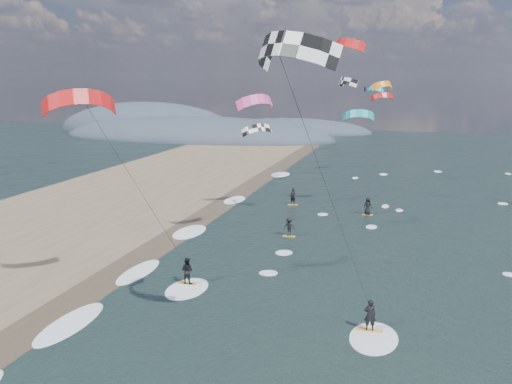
# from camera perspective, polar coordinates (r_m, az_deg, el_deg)

# --- Properties ---
(wet_sand_strip) EXTENTS (3.00, 240.00, 0.00)m
(wet_sand_strip) POSITION_cam_1_polar(r_m,az_deg,el_deg) (38.90, -16.89, -9.84)
(wet_sand_strip) COLOR #382D23
(wet_sand_strip) RESTS_ON ground
(coastal_hills) EXTENTS (80.00, 41.00, 15.00)m
(coastal_hills) POSITION_cam_1_polar(r_m,az_deg,el_deg) (139.35, -6.77, 5.74)
(coastal_hills) COLOR #3D4756
(coastal_hills) RESTS_ON ground
(kitesurfer_near_a) EXTENTS (7.93, 9.38, 16.12)m
(kitesurfer_near_a) POSITION_cam_1_polar(r_m,az_deg,el_deg) (25.52, 4.18, 8.19)
(kitesurfer_near_a) COLOR gold
(kitesurfer_near_a) RESTS_ON ground
(kitesurfer_near_b) EXTENTS (7.19, 9.21, 13.77)m
(kitesurfer_near_b) POSITION_cam_1_polar(r_m,az_deg,el_deg) (34.40, -13.70, 3.15)
(kitesurfer_near_b) COLOR gold
(kitesurfer_near_b) RESTS_ON ground
(far_kitesurfers) EXTENTS (9.37, 13.02, 1.84)m
(far_kitesurfers) POSITION_cam_1_polar(r_m,az_deg,el_deg) (55.53, 6.25, -2.03)
(far_kitesurfers) COLOR gold
(far_kitesurfers) RESTS_ON ground
(bg_kite_field) EXTENTS (14.32, 68.34, 9.20)m
(bg_kite_field) POSITION_cam_1_polar(r_m,az_deg,el_deg) (74.01, 9.57, 9.90)
(bg_kite_field) COLOR black
(bg_kite_field) RESTS_ON ground
(shoreline_surf) EXTENTS (2.40, 79.40, 0.11)m
(shoreline_surf) POSITION_cam_1_polar(r_m,az_deg,el_deg) (42.15, -12.02, -7.91)
(shoreline_surf) COLOR white
(shoreline_surf) RESTS_ON ground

